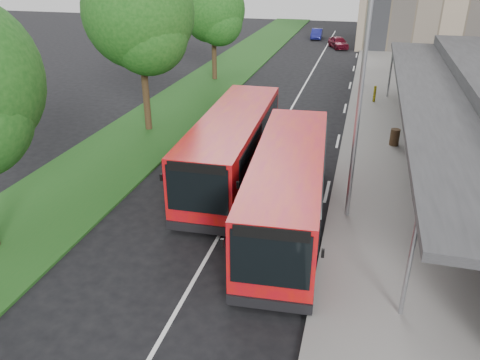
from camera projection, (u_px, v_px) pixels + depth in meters
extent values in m
plane|color=black|center=(222.00, 230.00, 16.58)|extent=(120.00, 120.00, 0.00)
cube|color=gray|center=(388.00, 94.00, 32.55)|extent=(5.00, 80.00, 0.15)
cube|color=#1A4C18|center=(211.00, 82.00, 35.59)|extent=(5.00, 80.00, 0.10)
cube|color=silver|center=(291.00, 109.00, 29.63)|extent=(0.12, 70.00, 0.01)
cube|color=silver|center=(308.00, 279.00, 14.07)|extent=(0.12, 2.00, 0.01)
cube|color=silver|center=(327.00, 191.00, 19.29)|extent=(0.12, 2.00, 0.01)
cube|color=silver|center=(338.00, 141.00, 24.51)|extent=(0.12, 2.00, 0.01)
cube|color=silver|center=(345.00, 108.00, 29.73)|extent=(0.12, 2.00, 0.01)
cube|color=silver|center=(350.00, 85.00, 34.95)|extent=(0.12, 2.00, 0.01)
cube|color=silver|center=(354.00, 68.00, 40.17)|extent=(0.12, 2.00, 0.01)
cube|color=silver|center=(357.00, 55.00, 45.39)|extent=(0.12, 2.00, 0.01)
cube|color=silver|center=(359.00, 45.00, 50.61)|extent=(0.12, 2.00, 0.01)
cube|color=silver|center=(361.00, 37.00, 55.83)|extent=(0.12, 2.00, 0.01)
cube|color=black|center=(455.00, 134.00, 20.87)|extent=(0.06, 24.00, 2.20)
cube|color=#2B2B2D|center=(432.00, 95.00, 20.43)|extent=(2.80, 26.00, 0.25)
cylinder|color=#92949A|center=(409.00, 267.00, 11.88)|extent=(0.12, 0.12, 3.30)
cylinder|color=#92949A|center=(390.00, 74.00, 31.02)|extent=(0.12, 0.12, 3.30)
cylinder|color=#2F2012|center=(146.00, 91.00, 25.08)|extent=(0.36, 0.36, 4.40)
sphere|color=#154813|center=(139.00, 13.00, 23.34)|extent=(5.60, 5.60, 5.60)
sphere|color=#154813|center=(148.00, 35.00, 23.29)|extent=(4.00, 4.00, 4.00)
sphere|color=#154813|center=(135.00, 26.00, 24.20)|extent=(4.40, 4.40, 4.40)
cylinder|color=#2F2012|center=(214.00, 56.00, 35.68)|extent=(0.36, 0.36, 3.68)
sphere|color=#154813|center=(213.00, 10.00, 34.22)|extent=(4.68, 4.68, 4.68)
sphere|color=#154813|center=(220.00, 23.00, 34.10)|extent=(3.35, 3.35, 3.35)
sphere|color=#154813|center=(209.00, 17.00, 35.03)|extent=(3.68, 3.68, 3.68)
cylinder|color=#92949A|center=(359.00, 110.00, 15.54)|extent=(0.16, 0.16, 8.00)
cylinder|color=#92949A|center=(369.00, 28.00, 32.94)|extent=(0.16, 0.16, 8.00)
cube|color=red|center=(288.00, 185.00, 16.33)|extent=(3.05, 9.88, 2.46)
cube|color=black|center=(286.00, 215.00, 16.85)|extent=(3.07, 9.91, 0.28)
cube|color=black|center=(270.00, 260.00, 11.89)|extent=(2.08, 0.21, 1.62)
cube|color=black|center=(299.00, 128.00, 20.48)|extent=(2.04, 0.20, 1.21)
cube|color=black|center=(256.00, 168.00, 16.58)|extent=(0.68, 8.33, 1.11)
cube|color=black|center=(323.00, 173.00, 16.19)|extent=(0.68, 8.33, 1.11)
cube|color=black|center=(269.00, 304.00, 12.50)|extent=(2.32, 0.25, 0.32)
cube|color=black|center=(271.00, 234.00, 11.54)|extent=(1.94, 0.19, 0.32)
cube|color=black|center=(222.00, 243.00, 12.19)|extent=(0.09, 0.09, 0.23)
cube|color=black|center=(323.00, 253.00, 11.75)|extent=(0.09, 0.09, 0.23)
cylinder|color=black|center=(244.00, 261.00, 14.19)|extent=(0.34, 0.85, 0.83)
cylinder|color=black|center=(309.00, 268.00, 13.87)|extent=(0.34, 0.85, 0.83)
cylinder|color=black|center=(271.00, 175.00, 19.77)|extent=(0.34, 0.85, 0.83)
cylinder|color=black|center=(317.00, 178.00, 19.45)|extent=(0.34, 0.85, 0.83)
cube|color=red|center=(233.00, 144.00, 19.82)|extent=(2.74, 9.98, 2.50)
cube|color=black|center=(233.00, 170.00, 20.35)|extent=(2.76, 10.00, 0.28)
cube|color=black|center=(197.00, 190.00, 15.34)|extent=(2.12, 0.13, 1.65)
cube|color=black|center=(255.00, 102.00, 24.01)|extent=(2.07, 0.13, 1.23)
cube|color=black|center=(207.00, 130.00, 20.11)|extent=(0.38, 8.48, 1.13)
cube|color=black|center=(262.00, 134.00, 19.63)|extent=(0.38, 8.48, 1.13)
cube|color=black|center=(199.00, 228.00, 15.97)|extent=(2.36, 0.17, 0.33)
cube|color=black|center=(196.00, 168.00, 14.98)|extent=(1.98, 0.12, 0.33)
cube|color=black|center=(161.00, 177.00, 15.68)|extent=(0.08, 0.08, 0.24)
cube|color=black|center=(238.00, 185.00, 15.16)|extent=(0.08, 0.08, 0.24)
cylinder|color=black|center=(188.00, 200.00, 17.70)|extent=(0.32, 0.86, 0.85)
cylinder|color=black|center=(239.00, 206.00, 17.31)|extent=(0.32, 0.86, 0.85)
cylinder|color=black|center=(229.00, 141.00, 23.33)|extent=(0.32, 0.86, 0.85)
cylinder|color=black|center=(268.00, 144.00, 22.94)|extent=(0.32, 0.86, 0.85)
cylinder|color=#3D2A19|center=(395.00, 137.00, 23.43)|extent=(0.53, 0.53, 0.84)
cylinder|color=yellow|center=(375.00, 94.00, 30.34)|extent=(0.20, 0.20, 1.03)
imported|color=maroon|center=(338.00, 42.00, 48.69)|extent=(2.63, 3.79, 1.20)
imported|color=navy|center=(317.00, 34.00, 54.17)|extent=(1.32, 3.45, 1.12)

